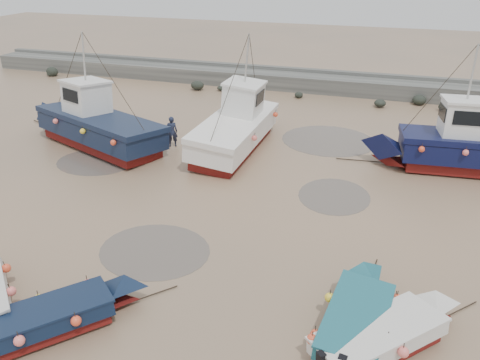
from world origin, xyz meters
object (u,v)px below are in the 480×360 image
object	(u,v)px
dinghy_2	(358,312)
cabin_boat_2	(467,146)
cabin_boat_1	(237,124)
person	(173,146)
dinghy_1	(58,314)
dinghy_3	(390,332)
cabin_boat_0	(92,123)

from	to	relation	value
dinghy_2	cabin_boat_2	size ratio (longest dim) A/B	0.54
cabin_boat_1	person	xyz separation A→B (m)	(-3.51, -1.18, -1.31)
dinghy_2	person	bearing A→B (deg)	141.51
person	dinghy_1	bearing A→B (deg)	74.10
dinghy_2	cabin_boat_1	world-z (taller)	cabin_boat_1
dinghy_3	cabin_boat_2	size ratio (longest dim) A/B	0.46
dinghy_2	cabin_boat_1	size ratio (longest dim) A/B	0.53
dinghy_3	cabin_boat_0	size ratio (longest dim) A/B	0.44
cabin_boat_0	dinghy_2	bearing A→B (deg)	-101.96
dinghy_1	cabin_boat_0	distance (m)	15.03
cabin_boat_1	dinghy_3	bearing A→B (deg)	-54.72
dinghy_3	cabin_boat_2	bearing A→B (deg)	120.20
dinghy_1	dinghy_3	world-z (taller)	same
cabin_boat_0	dinghy_3	bearing A→B (deg)	-101.85
dinghy_1	cabin_boat_0	bearing A→B (deg)	161.70
dinghy_3	cabin_boat_2	world-z (taller)	cabin_boat_2
dinghy_3	cabin_boat_1	xyz separation A→B (m)	(-8.78, 13.24, 0.76)
dinghy_2	dinghy_1	bearing A→B (deg)	-155.02
dinghy_1	cabin_boat_1	distance (m)	15.44
dinghy_1	cabin_boat_0	world-z (taller)	cabin_boat_0
cabin_boat_1	person	size ratio (longest dim) A/B	6.28
cabin_boat_1	cabin_boat_2	world-z (taller)	same
dinghy_1	cabin_boat_0	xyz separation A→B (m)	(-7.39, 13.07, 0.75)
dinghy_3	dinghy_1	bearing A→B (deg)	-123.21
dinghy_1	person	distance (m)	14.55
dinghy_1	cabin_boat_2	size ratio (longest dim) A/B	0.46
dinghy_3	dinghy_2	bearing A→B (deg)	-167.62
dinghy_2	cabin_boat_2	world-z (taller)	cabin_boat_2
dinghy_3	cabin_boat_1	size ratio (longest dim) A/B	0.45
dinghy_1	dinghy_3	distance (m)	9.55
dinghy_1	cabin_boat_2	bearing A→B (deg)	93.72
cabin_boat_0	cabin_boat_1	world-z (taller)	same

